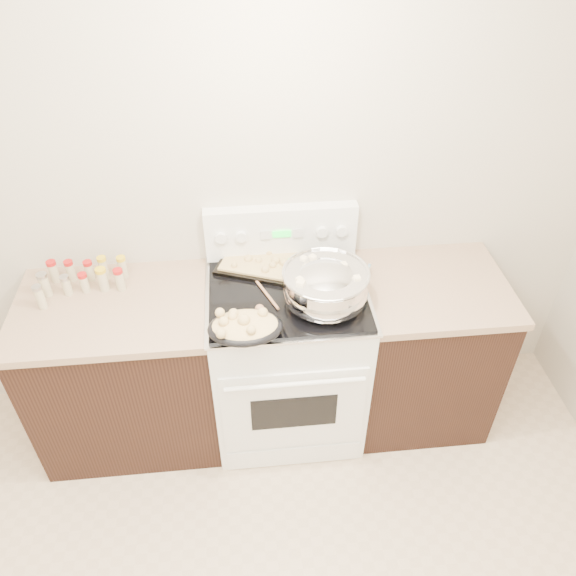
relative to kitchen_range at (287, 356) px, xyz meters
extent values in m
cube|color=beige|center=(-0.35, 0.35, 0.86)|extent=(4.00, 0.05, 2.70)
cube|color=black|center=(-0.83, 0.01, -0.05)|extent=(0.90, 0.64, 0.88)
cube|color=brown|center=(-0.83, 0.01, 0.41)|extent=(0.93, 0.67, 0.04)
cube|color=black|center=(0.73, 0.01, -0.05)|extent=(0.70, 0.64, 0.88)
cube|color=brown|center=(0.73, 0.01, 0.41)|extent=(0.73, 0.67, 0.04)
cube|color=white|center=(0.00, 0.00, -0.03)|extent=(0.76, 0.66, 0.92)
cube|color=white|center=(0.00, -0.34, -0.04)|extent=(0.70, 0.01, 0.55)
cube|color=black|center=(0.00, -0.35, -0.04)|extent=(0.42, 0.01, 0.22)
cylinder|color=white|center=(0.00, -0.38, 0.21)|extent=(0.65, 0.02, 0.02)
cube|color=white|center=(0.00, -0.34, -0.41)|extent=(0.70, 0.01, 0.14)
cube|color=silver|center=(0.00, 0.00, 0.44)|extent=(0.78, 0.68, 0.01)
cube|color=black|center=(0.00, 0.00, 0.45)|extent=(0.74, 0.64, 0.01)
cube|color=white|center=(0.00, 0.29, 0.59)|extent=(0.76, 0.07, 0.28)
cylinder|color=white|center=(-0.30, 0.24, 0.61)|extent=(0.06, 0.02, 0.06)
cylinder|color=white|center=(-0.20, 0.24, 0.61)|extent=(0.06, 0.02, 0.06)
cylinder|color=white|center=(0.20, 0.24, 0.61)|extent=(0.06, 0.02, 0.06)
cylinder|color=white|center=(0.30, 0.24, 0.61)|extent=(0.06, 0.02, 0.06)
cube|color=#19E533|center=(0.00, 0.25, 0.61)|extent=(0.09, 0.00, 0.04)
cube|color=silver|center=(-0.08, 0.25, 0.61)|extent=(0.05, 0.00, 0.05)
cube|color=silver|center=(0.08, 0.25, 0.61)|extent=(0.05, 0.00, 0.05)
ellipsoid|color=silver|center=(0.17, -0.11, 0.53)|extent=(0.42, 0.42, 0.23)
cylinder|color=silver|center=(0.17, -0.11, 0.46)|extent=(0.22, 0.22, 0.01)
torus|color=silver|center=(0.17, -0.11, 0.63)|extent=(0.40, 0.40, 0.02)
cylinder|color=silver|center=(0.17, -0.11, 0.56)|extent=(0.38, 0.38, 0.13)
cylinder|color=brown|center=(0.17, -0.11, 0.61)|extent=(0.35, 0.35, 0.00)
cube|color=#FFEBBC|center=(0.04, -0.17, 0.62)|extent=(0.04, 0.04, 0.03)
cube|color=#FFEBBC|center=(0.08, 0.02, 0.62)|extent=(0.04, 0.04, 0.02)
cube|color=#FFEBBC|center=(0.21, -0.17, 0.62)|extent=(0.04, 0.04, 0.03)
cube|color=#FFEBBC|center=(0.30, -0.15, 0.62)|extent=(0.03, 0.03, 0.03)
cube|color=#FFEBBC|center=(0.21, -0.10, 0.62)|extent=(0.03, 0.03, 0.02)
cube|color=#FFEBBC|center=(0.25, -0.05, 0.62)|extent=(0.03, 0.03, 0.03)
cube|color=#FFEBBC|center=(0.12, 0.02, 0.62)|extent=(0.04, 0.04, 0.02)
cube|color=#FFEBBC|center=(0.11, -0.10, 0.62)|extent=(0.03, 0.03, 0.03)
cube|color=#FFEBBC|center=(0.12, -0.08, 0.62)|extent=(0.05, 0.05, 0.03)
cube|color=#FFEBBC|center=(0.14, -0.08, 0.62)|extent=(0.04, 0.04, 0.03)
cube|color=#FFEBBC|center=(0.04, -0.14, 0.62)|extent=(0.04, 0.04, 0.03)
cube|color=#FFEBBC|center=(0.22, -0.14, 0.62)|extent=(0.04, 0.04, 0.03)
cube|color=#FFEBBC|center=(0.18, -0.14, 0.62)|extent=(0.04, 0.04, 0.03)
ellipsoid|color=black|center=(-0.21, -0.28, 0.49)|extent=(0.33, 0.23, 0.08)
ellipsoid|color=#D7B573|center=(-0.21, -0.28, 0.51)|extent=(0.30, 0.21, 0.06)
sphere|color=#D7B573|center=(-0.13, -0.24, 0.54)|extent=(0.04, 0.04, 0.04)
sphere|color=#D7B573|center=(-0.18, -0.35, 0.54)|extent=(0.04, 0.04, 0.04)
sphere|color=#D7B573|center=(-0.26, -0.23, 0.54)|extent=(0.04, 0.04, 0.04)
sphere|color=#D7B573|center=(-0.31, -0.23, 0.54)|extent=(0.04, 0.04, 0.04)
sphere|color=#D7B573|center=(-0.31, -0.36, 0.54)|extent=(0.04, 0.04, 0.04)
sphere|color=#D7B573|center=(-0.26, -0.26, 0.54)|extent=(0.04, 0.04, 0.04)
sphere|color=#D7B573|center=(-0.30, -0.29, 0.54)|extent=(0.05, 0.05, 0.05)
sphere|color=#D7B573|center=(-0.21, -0.29, 0.54)|extent=(0.05, 0.05, 0.05)
cube|color=black|center=(-0.11, 0.21, 0.46)|extent=(0.48, 0.41, 0.02)
cube|color=#D7B573|center=(-0.11, 0.21, 0.48)|extent=(0.43, 0.36, 0.02)
sphere|color=#D7B573|center=(-0.24, 0.17, 0.49)|extent=(0.03, 0.03, 0.03)
sphere|color=#D7B573|center=(-0.12, 0.21, 0.49)|extent=(0.04, 0.04, 0.04)
sphere|color=#D7B573|center=(-0.17, 0.22, 0.49)|extent=(0.04, 0.04, 0.04)
sphere|color=#D7B573|center=(0.02, 0.14, 0.49)|extent=(0.05, 0.05, 0.05)
sphere|color=#D7B573|center=(-0.06, 0.27, 0.49)|extent=(0.04, 0.04, 0.04)
sphere|color=#D7B573|center=(-0.09, 0.12, 0.49)|extent=(0.04, 0.04, 0.04)
sphere|color=#D7B573|center=(0.01, 0.17, 0.49)|extent=(0.05, 0.05, 0.05)
sphere|color=#D7B573|center=(-0.04, 0.19, 0.49)|extent=(0.05, 0.05, 0.05)
sphere|color=#D7B573|center=(0.00, 0.17, 0.49)|extent=(0.03, 0.03, 0.03)
sphere|color=#D7B573|center=(-0.05, 0.15, 0.49)|extent=(0.04, 0.04, 0.04)
cylinder|color=tan|center=(-0.10, -0.04, 0.46)|extent=(0.10, 0.22, 0.01)
sphere|color=tan|center=(-0.14, -0.14, 0.47)|extent=(0.04, 0.04, 0.04)
sphere|color=#7CA3B9|center=(0.33, -0.11, 0.48)|extent=(0.08, 0.08, 0.08)
cylinder|color=#7CA3B9|center=(0.37, 0.00, 0.51)|extent=(0.12, 0.25, 0.07)
cylinder|color=#BFB28C|center=(-1.12, 0.21, 0.48)|extent=(0.04, 0.04, 0.10)
cylinder|color=#B21414|center=(-1.12, 0.21, 0.54)|extent=(0.05, 0.05, 0.02)
cylinder|color=#BFB28C|center=(-1.04, 0.21, 0.48)|extent=(0.04, 0.04, 0.10)
cylinder|color=#B21414|center=(-1.04, 0.21, 0.53)|extent=(0.04, 0.04, 0.02)
cylinder|color=#BFB28C|center=(-0.95, 0.21, 0.48)|extent=(0.04, 0.04, 0.09)
cylinder|color=#B21414|center=(-0.95, 0.21, 0.53)|extent=(0.04, 0.04, 0.02)
cylinder|color=#BFB28C|center=(-0.88, 0.21, 0.48)|extent=(0.04, 0.04, 0.11)
cylinder|color=gold|center=(-0.88, 0.21, 0.55)|extent=(0.04, 0.04, 0.02)
cylinder|color=#BFB28C|center=(-0.79, 0.21, 0.48)|extent=(0.04, 0.04, 0.10)
cylinder|color=gold|center=(-0.79, 0.21, 0.54)|extent=(0.04, 0.04, 0.02)
cylinder|color=#BFB28C|center=(-1.14, 0.11, 0.48)|extent=(0.05, 0.05, 0.11)
cylinder|color=#B2B2B7|center=(-1.14, 0.11, 0.55)|extent=(0.05, 0.05, 0.02)
cylinder|color=#BFB28C|center=(-1.04, 0.11, 0.47)|extent=(0.04, 0.04, 0.09)
cylinder|color=#B2B2B7|center=(-1.04, 0.11, 0.53)|extent=(0.04, 0.04, 0.02)
cylinder|color=#BFB28C|center=(-0.96, 0.12, 0.47)|extent=(0.04, 0.04, 0.09)
cylinder|color=#B21414|center=(-0.96, 0.12, 0.53)|extent=(0.04, 0.04, 0.02)
cylinder|color=#BFB28C|center=(-0.87, 0.12, 0.48)|extent=(0.05, 0.05, 0.11)
cylinder|color=gold|center=(-0.87, 0.12, 0.55)|extent=(0.05, 0.05, 0.02)
cylinder|color=#BFB28C|center=(-0.79, 0.12, 0.48)|extent=(0.04, 0.04, 0.10)
cylinder|color=#B21414|center=(-0.79, 0.12, 0.54)|extent=(0.05, 0.05, 0.02)
cylinder|color=#BFB28C|center=(-1.14, 0.02, 0.48)|extent=(0.04, 0.04, 0.11)
cylinder|color=#B2B2B7|center=(-1.14, 0.02, 0.55)|extent=(0.04, 0.04, 0.02)
camera|label=1|loc=(-0.20, -2.05, 2.16)|focal=35.00mm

